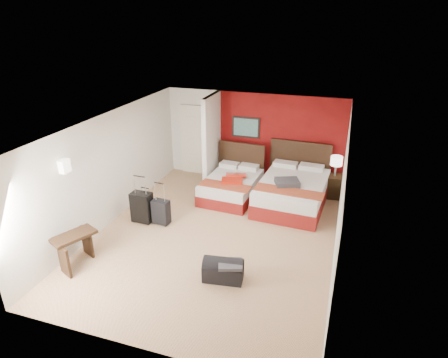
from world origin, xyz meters
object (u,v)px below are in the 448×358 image
at_px(table_lamp, 336,166).
at_px(suitcase_charcoal, 161,213).
at_px(suitcase_black, 142,208).
at_px(duffel_bag, 223,271).
at_px(bed_right, 292,193).
at_px(nightstand, 333,186).
at_px(suitcase_navy, 147,209).
at_px(bed_left, 231,187).
at_px(desk, 76,250).
at_px(red_suitcase_open, 234,178).

height_order(table_lamp, suitcase_charcoal, table_lamp).
bearing_deg(suitcase_black, suitcase_charcoal, 7.39).
distance_m(table_lamp, duffel_bag, 4.51).
bearing_deg(duffel_bag, bed_right, 69.92).
relative_size(nightstand, suitcase_charcoal, 1.06).
relative_size(nightstand, suitcase_black, 0.85).
bearing_deg(bed_right, table_lamp, 44.15).
height_order(table_lamp, suitcase_navy, table_lamp).
bearing_deg(nightstand, bed_left, -167.62).
distance_m(suitcase_navy, duffel_bag, 2.89).
bearing_deg(bed_right, desk, -129.55).
relative_size(suitcase_navy, desk, 0.57).
distance_m(nightstand, table_lamp, 0.56).
xyz_separation_m(bed_right, nightstand, (0.95, 0.81, -0.04)).
relative_size(bed_right, duffel_bag, 3.10).
xyz_separation_m(bed_right, suitcase_charcoal, (-2.69, -1.85, -0.05)).
bearing_deg(nightstand, table_lamp, 0.00).
distance_m(suitcase_black, suitcase_navy, 0.21).
xyz_separation_m(bed_right, duffel_bag, (-0.73, -3.32, -0.15)).
relative_size(table_lamp, duffel_bag, 0.73).
xyz_separation_m(nightstand, duffel_bag, (-1.68, -4.13, -0.12)).
distance_m(nightstand, desk, 6.40).
height_order(suitcase_navy, desk, desk).
relative_size(table_lamp, suitcase_navy, 1.15).
bearing_deg(red_suitcase_open, desk, -135.21).
distance_m(bed_left, table_lamp, 2.73).
relative_size(bed_left, duffel_bag, 2.49).
relative_size(red_suitcase_open, desk, 0.90).
xyz_separation_m(suitcase_black, duffel_bag, (2.42, -1.42, -0.17)).
bearing_deg(red_suitcase_open, bed_right, -11.70).
bearing_deg(suitcase_black, red_suitcase_open, 48.64).
xyz_separation_m(red_suitcase_open, table_lamp, (2.43, 0.92, 0.28)).
bearing_deg(suitcase_black, table_lamp, 35.02).
relative_size(red_suitcase_open, nightstand, 1.21).
bearing_deg(table_lamp, bed_left, -162.07).
distance_m(table_lamp, desk, 6.42).
height_order(red_suitcase_open, desk, desk).
bearing_deg(nightstand, suitcase_charcoal, -149.35).
xyz_separation_m(bed_left, duffel_bag, (0.85, -3.31, -0.09)).
bearing_deg(bed_left, bed_right, 4.21).
distance_m(nightstand, duffel_bag, 4.46).
relative_size(table_lamp, desk, 0.66).
height_order(bed_right, suitcase_charcoal, bed_right).
bearing_deg(nightstand, red_suitcase_open, -164.85).
xyz_separation_m(table_lamp, desk, (-4.48, -4.57, -0.53)).
height_order(suitcase_charcoal, desk, desk).
height_order(red_suitcase_open, suitcase_black, suitcase_black).
bearing_deg(desk, nightstand, 70.31).
distance_m(nightstand, suitcase_black, 4.91).
relative_size(bed_left, suitcase_charcoal, 3.20).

